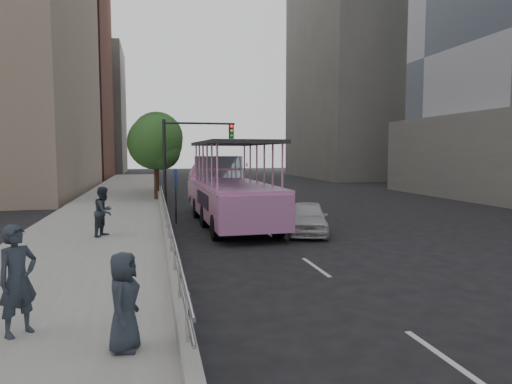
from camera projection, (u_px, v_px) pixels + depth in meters
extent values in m
plane|color=black|center=(266.00, 254.00, 14.95)|extent=(160.00, 160.00, 0.00)
cube|color=#9C9C97|center=(110.00, 214.00, 23.39)|extent=(5.50, 80.00, 0.30)
cube|color=#A0A09B|center=(167.00, 233.00, 16.16)|extent=(0.24, 30.00, 0.36)
cylinder|color=#B7B7BC|center=(188.00, 318.00, 6.40)|extent=(0.07, 0.07, 0.70)
cylinder|color=#B7B7BC|center=(180.00, 279.00, 8.34)|extent=(0.07, 0.07, 0.70)
cylinder|color=#B7B7BC|center=(175.00, 255.00, 10.29)|extent=(0.07, 0.07, 0.70)
cylinder|color=#B7B7BC|center=(171.00, 239.00, 12.23)|extent=(0.07, 0.07, 0.70)
cylinder|color=#B7B7BC|center=(169.00, 227.00, 14.17)|extent=(0.07, 0.07, 0.70)
cylinder|color=#B7B7BC|center=(167.00, 218.00, 16.12)|extent=(0.07, 0.07, 0.70)
cylinder|color=#B7B7BC|center=(165.00, 211.00, 18.06)|extent=(0.07, 0.07, 0.70)
cylinder|color=#B7B7BC|center=(164.00, 205.00, 20.00)|extent=(0.07, 0.07, 0.70)
cylinder|color=#B7B7BC|center=(163.00, 200.00, 21.95)|extent=(0.07, 0.07, 0.70)
cylinder|color=#B7B7BC|center=(162.00, 197.00, 23.89)|extent=(0.07, 0.07, 0.70)
cylinder|color=#B7B7BC|center=(161.00, 193.00, 25.83)|extent=(0.07, 0.07, 0.70)
cylinder|color=#B7B7BC|center=(167.00, 218.00, 16.12)|extent=(0.06, 22.00, 0.06)
cylinder|color=#B7B7BC|center=(166.00, 209.00, 16.09)|extent=(0.06, 22.00, 0.06)
cylinder|color=black|center=(217.00, 227.00, 17.23)|extent=(0.41, 1.00, 0.99)
cylinder|color=black|center=(278.00, 225.00, 17.82)|extent=(0.41, 1.00, 0.99)
cylinder|color=black|center=(206.00, 216.00, 20.21)|extent=(0.41, 1.00, 0.99)
cylinder|color=black|center=(258.00, 214.00, 20.79)|extent=(0.41, 1.00, 0.99)
cylinder|color=black|center=(197.00, 208.00, 23.18)|extent=(0.41, 1.00, 0.99)
cylinder|color=black|center=(244.00, 207.00, 23.77)|extent=(0.41, 1.00, 0.99)
cube|color=#BB769A|center=(231.00, 201.00, 20.66)|extent=(2.95, 9.07, 1.37)
cube|color=#BB769A|center=(214.00, 186.00, 25.73)|extent=(2.75, 2.39, 1.72)
cylinder|color=#BB769A|center=(211.00, 180.00, 26.61)|extent=(2.60, 0.83, 2.58)
cube|color=#AE659C|center=(257.00, 215.00, 16.14)|extent=(2.76, 0.45, 1.37)
cube|color=#AE659C|center=(231.00, 184.00, 20.59)|extent=(3.09, 9.41, 0.13)
cube|color=#242326|center=(233.00, 143.00, 20.00)|extent=(3.08, 7.32, 0.15)
cube|color=#99ABB5|center=(219.00, 167.00, 23.77)|extent=(2.53, 0.28, 1.15)
cube|color=#BB769A|center=(218.00, 173.00, 24.28)|extent=(2.44, 1.15, 0.55)
imported|color=silver|center=(308.00, 218.00, 18.60)|extent=(2.67, 4.17, 1.32)
imported|color=#272F3A|center=(18.00, 280.00, 7.52)|extent=(0.79, 0.80, 1.85)
imported|color=#272F3A|center=(104.00, 211.00, 16.44)|extent=(0.98, 1.08, 1.79)
imported|color=#272F3A|center=(124.00, 301.00, 6.93)|extent=(0.64, 0.84, 1.53)
cylinder|color=black|center=(176.00, 199.00, 21.32)|extent=(0.07, 0.07, 2.30)
cube|color=navy|center=(175.00, 178.00, 21.24)|extent=(0.13, 0.56, 0.83)
cube|color=silver|center=(176.00, 178.00, 21.24)|extent=(0.08, 0.36, 0.51)
cylinder|color=black|center=(165.00, 165.00, 26.23)|extent=(0.18, 0.18, 5.20)
cylinder|color=black|center=(199.00, 123.00, 26.46)|extent=(4.20, 0.12, 0.12)
cube|color=black|center=(231.00, 131.00, 26.92)|extent=(0.28, 0.22, 0.85)
sphere|color=red|center=(232.00, 126.00, 26.76)|extent=(0.16, 0.16, 0.16)
cylinder|color=#3D271C|center=(156.00, 180.00, 29.61)|extent=(0.22, 0.22, 3.08)
sphere|color=#285120|center=(155.00, 142.00, 29.40)|extent=(3.52, 3.52, 3.52)
sphere|color=#285120|center=(162.00, 151.00, 29.25)|extent=(2.42, 2.42, 2.42)
cylinder|color=#3D271C|center=(158.00, 173.00, 35.47)|extent=(0.22, 0.22, 3.47)
sphere|color=#285120|center=(157.00, 137.00, 35.23)|extent=(3.97, 3.97, 3.97)
sphere|color=#285120|center=(163.00, 145.00, 35.08)|extent=(2.73, 2.73, 2.73)
cube|color=brown|center=(32.00, 74.00, 56.50)|extent=(18.00, 16.00, 26.00)
cube|color=slate|center=(380.00, 56.00, 60.08)|extent=(20.00, 20.00, 32.00)
cube|color=slate|center=(72.00, 110.00, 72.74)|extent=(16.00, 14.00, 20.00)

